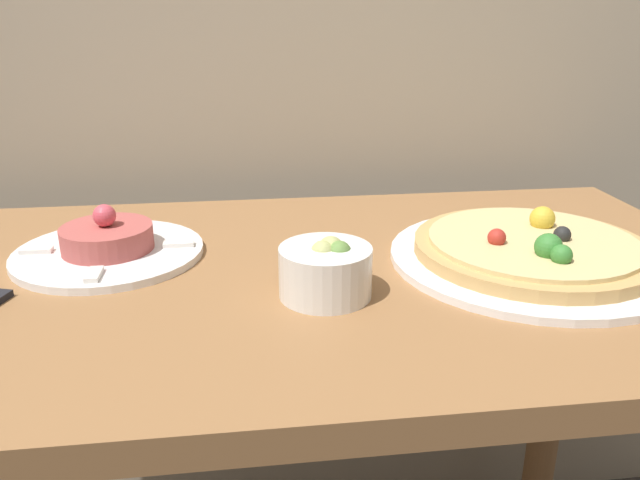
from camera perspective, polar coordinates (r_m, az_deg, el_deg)
dining_table at (r=0.85m, az=-1.39°, el=-11.12°), size 1.13×0.63×0.78m
pizza_plate at (r=0.84m, az=18.81°, el=-0.95°), size 0.36×0.36×0.06m
tartare_plate at (r=0.86m, az=-18.79°, el=-0.50°), size 0.24×0.24×0.07m
small_bowl at (r=0.70m, az=0.54°, el=-2.75°), size 0.11×0.11×0.07m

